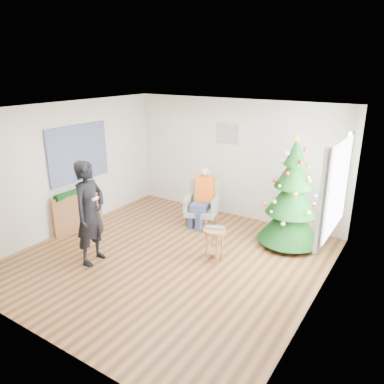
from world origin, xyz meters
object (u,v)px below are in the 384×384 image
Objects in this scene: christmas_tree at (292,197)px; armchair at (202,209)px; stool at (214,244)px; console at (76,212)px; standing_man at (90,213)px.

armchair is at bearing -178.32° from christmas_tree.
stool is 0.59× the size of console.
armchair is 0.53× the size of standing_man.
console is at bearing -172.00° from stool.
christmas_tree reaches higher than armchair.
armchair is 2.57m from standing_man.
stool is 3.05m from console.
console is (-1.26, 0.73, -0.50)m from standing_man.
standing_man is at bearing -11.24° from console.
console is at bearing -156.29° from christmas_tree.
standing_man is (-1.76, -1.15, 0.60)m from stool.
christmas_tree is 3.60m from standing_man.
console is (-2.02, -1.66, 0.05)m from armchair.
stool is at bearing 26.79° from console.
armchair is (-1.00, 1.24, 0.04)m from stool.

